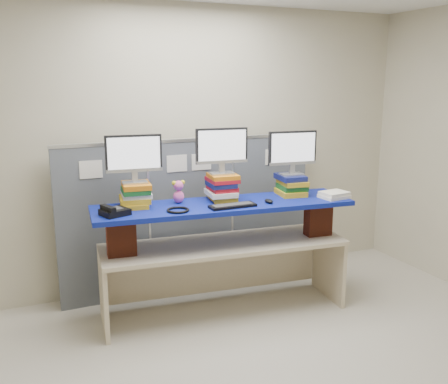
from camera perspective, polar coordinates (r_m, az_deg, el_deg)
name	(u,v)px	position (r m, az deg, el deg)	size (l,w,h in m)	color
room	(285,188)	(3.23, 6.99, 0.47)	(5.00, 4.00, 2.80)	beige
cubicle_partition	(191,215)	(4.95, -3.74, -2.63)	(2.60, 0.06, 1.53)	#4F545D
desk	(224,257)	(4.50, 0.00, -7.41)	(2.22, 0.85, 0.66)	beige
brick_pier_left	(121,237)	(4.19, -11.67, -5.02)	(0.24, 0.13, 0.32)	maroon
brick_pier_right	(318,218)	(4.71, 10.71, -2.96)	(0.24, 0.13, 0.32)	maroon
blue_board	(224,205)	(4.36, 0.00, -1.54)	(2.27, 0.57, 0.04)	navy
book_stack_left	(136,195)	(4.29, -10.07, -0.29)	(0.30, 0.32, 0.20)	gold
book_stack_center	(222,187)	(4.45, -0.24, 0.57)	(0.28, 0.33, 0.24)	gold
book_stack_right	(291,185)	(4.70, 7.70, 0.82)	(0.29, 0.33, 0.19)	gold
monitor_left	(134,156)	(4.22, -10.27, 4.08)	(0.47, 0.15, 0.41)	#A7A8AC
monitor_center	(222,148)	(4.39, -0.26, 5.04)	(0.47, 0.15, 0.41)	#A7A8AC
monitor_right	(293,150)	(4.64, 7.84, 4.76)	(0.47, 0.15, 0.41)	#A7A8AC
keyboard	(233,206)	(4.22, 0.99, -1.58)	(0.40, 0.14, 0.03)	black
mouse	(269,201)	(4.38, 5.15, -1.03)	(0.06, 0.11, 0.03)	black
desk_phone	(114,211)	(4.06, -12.46, -2.18)	(0.25, 0.24, 0.09)	black
headset	(178,210)	(4.11, -5.28, -2.06)	(0.19, 0.19, 0.02)	black
plush_toy	(179,191)	(4.36, -5.22, 0.06)	(0.12, 0.09, 0.20)	#EF5BAA
binder_stack	(334,195)	(4.65, 12.49, -0.32)	(0.27, 0.22, 0.06)	white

